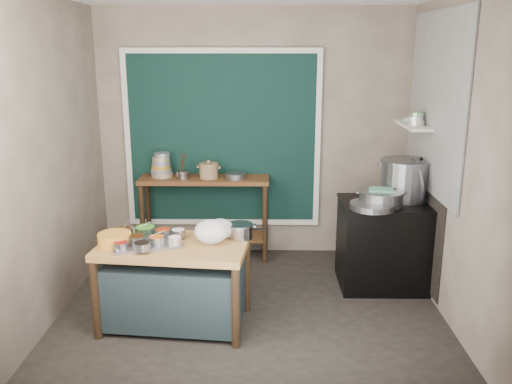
{
  "coord_description": "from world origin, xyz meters",
  "views": [
    {
      "loc": [
        0.11,
        -4.62,
        2.36
      ],
      "look_at": [
        0.05,
        0.25,
        1.06
      ],
      "focal_mm": 38.0,
      "sensor_mm": 36.0,
      "label": 1
    }
  ],
  "objects_px": {
    "back_counter": "(205,218)",
    "stove_block": "(385,245)",
    "condiment_tray": "(146,242)",
    "ceramic_crock": "(209,171)",
    "utensil_cup": "(183,175)",
    "yellow_basin": "(115,239)",
    "prep_table": "(175,284)",
    "steamer": "(381,198)",
    "saucepan": "(240,231)",
    "stock_pot": "(405,180)"
  },
  "relations": [
    {
      "from": "stock_pot",
      "to": "back_counter",
      "type": "bearing_deg",
      "value": 163.69
    },
    {
      "from": "back_counter",
      "to": "condiment_tray",
      "type": "xyz_separation_m",
      "value": [
        -0.33,
        -1.59,
        0.29
      ]
    },
    {
      "from": "back_counter",
      "to": "prep_table",
      "type": "bearing_deg",
      "value": -93.62
    },
    {
      "from": "ceramic_crock",
      "to": "steamer",
      "type": "xyz_separation_m",
      "value": [
        1.75,
        -0.81,
        -0.07
      ]
    },
    {
      "from": "back_counter",
      "to": "stove_block",
      "type": "xyz_separation_m",
      "value": [
        1.9,
        -0.73,
        -0.05
      ]
    },
    {
      "from": "prep_table",
      "to": "saucepan",
      "type": "relative_size",
      "value": 5.27
    },
    {
      "from": "stove_block",
      "to": "yellow_basin",
      "type": "xyz_separation_m",
      "value": [
        -2.48,
        -0.9,
        0.38
      ]
    },
    {
      "from": "prep_table",
      "to": "stock_pot",
      "type": "relative_size",
      "value": 2.42
    },
    {
      "from": "back_counter",
      "to": "yellow_basin",
      "type": "bearing_deg",
      "value": -109.65
    },
    {
      "from": "prep_table",
      "to": "stove_block",
      "type": "distance_m",
      "value": 2.17
    },
    {
      "from": "prep_table",
      "to": "stock_pot",
      "type": "height_order",
      "value": "stock_pot"
    },
    {
      "from": "steamer",
      "to": "yellow_basin",
      "type": "bearing_deg",
      "value": -161.54
    },
    {
      "from": "saucepan",
      "to": "steamer",
      "type": "height_order",
      "value": "steamer"
    },
    {
      "from": "steamer",
      "to": "condiment_tray",
      "type": "bearing_deg",
      "value": -160.45
    },
    {
      "from": "condiment_tray",
      "to": "yellow_basin",
      "type": "height_order",
      "value": "yellow_basin"
    },
    {
      "from": "prep_table",
      "to": "yellow_basin",
      "type": "bearing_deg",
      "value": -168.03
    },
    {
      "from": "condiment_tray",
      "to": "ceramic_crock",
      "type": "height_order",
      "value": "ceramic_crock"
    },
    {
      "from": "ceramic_crock",
      "to": "yellow_basin",
      "type": "bearing_deg",
      "value": -111.67
    },
    {
      "from": "yellow_basin",
      "to": "utensil_cup",
      "type": "height_order",
      "value": "utensil_cup"
    },
    {
      "from": "prep_table",
      "to": "ceramic_crock",
      "type": "xyz_separation_m",
      "value": [
        0.16,
        1.56,
        0.65
      ]
    },
    {
      "from": "yellow_basin",
      "to": "ceramic_crock",
      "type": "distance_m",
      "value": 1.74
    },
    {
      "from": "prep_table",
      "to": "ceramic_crock",
      "type": "distance_m",
      "value": 1.7
    },
    {
      "from": "yellow_basin",
      "to": "ceramic_crock",
      "type": "height_order",
      "value": "ceramic_crock"
    },
    {
      "from": "ceramic_crock",
      "to": "saucepan",
      "type": "bearing_deg",
      "value": -73.98
    },
    {
      "from": "stove_block",
      "to": "saucepan",
      "type": "bearing_deg",
      "value": -153.86
    },
    {
      "from": "stove_block",
      "to": "stock_pot",
      "type": "xyz_separation_m",
      "value": [
        0.18,
        0.12,
        0.66
      ]
    },
    {
      "from": "condiment_tray",
      "to": "utensil_cup",
      "type": "bearing_deg",
      "value": 86.3
    },
    {
      "from": "stove_block",
      "to": "ceramic_crock",
      "type": "distance_m",
      "value": 2.06
    },
    {
      "from": "condiment_tray",
      "to": "yellow_basin",
      "type": "relative_size",
      "value": 2.03
    },
    {
      "from": "back_counter",
      "to": "saucepan",
      "type": "bearing_deg",
      "value": -72.13
    },
    {
      "from": "stove_block",
      "to": "steamer",
      "type": "relative_size",
      "value": 2.01
    },
    {
      "from": "condiment_tray",
      "to": "utensil_cup",
      "type": "distance_m",
      "value": 1.56
    },
    {
      "from": "saucepan",
      "to": "ceramic_crock",
      "type": "bearing_deg",
      "value": 100.55
    },
    {
      "from": "saucepan",
      "to": "utensil_cup",
      "type": "relative_size",
      "value": 1.62
    },
    {
      "from": "saucepan",
      "to": "stove_block",
      "type": "bearing_deg",
      "value": 20.66
    },
    {
      "from": "back_counter",
      "to": "stock_pot",
      "type": "height_order",
      "value": "stock_pot"
    },
    {
      "from": "stove_block",
      "to": "utensil_cup",
      "type": "bearing_deg",
      "value": 162.24
    },
    {
      "from": "saucepan",
      "to": "steamer",
      "type": "xyz_separation_m",
      "value": [
        1.34,
        0.6,
        0.14
      ]
    },
    {
      "from": "ceramic_crock",
      "to": "stock_pot",
      "type": "xyz_separation_m",
      "value": [
        2.03,
        -0.59,
        0.06
      ]
    },
    {
      "from": "yellow_basin",
      "to": "steamer",
      "type": "distance_m",
      "value": 2.52
    },
    {
      "from": "steamer",
      "to": "stock_pot",
      "type": "bearing_deg",
      "value": 38.69
    },
    {
      "from": "prep_table",
      "to": "steamer",
      "type": "height_order",
      "value": "steamer"
    },
    {
      "from": "saucepan",
      "to": "utensil_cup",
      "type": "distance_m",
      "value": 1.56
    },
    {
      "from": "yellow_basin",
      "to": "saucepan",
      "type": "bearing_deg",
      "value": 10.56
    },
    {
      "from": "ceramic_crock",
      "to": "utensil_cup",
      "type": "bearing_deg",
      "value": -174.68
    },
    {
      "from": "saucepan",
      "to": "ceramic_crock",
      "type": "xyz_separation_m",
      "value": [
        -0.41,
        1.41,
        0.21
      ]
    },
    {
      "from": "back_counter",
      "to": "stove_block",
      "type": "distance_m",
      "value": 2.04
    },
    {
      "from": "yellow_basin",
      "to": "steamer",
      "type": "bearing_deg",
      "value": 18.46
    },
    {
      "from": "stock_pot",
      "to": "steamer",
      "type": "bearing_deg",
      "value": -141.31
    },
    {
      "from": "back_counter",
      "to": "ceramic_crock",
      "type": "bearing_deg",
      "value": -20.97
    }
  ]
}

